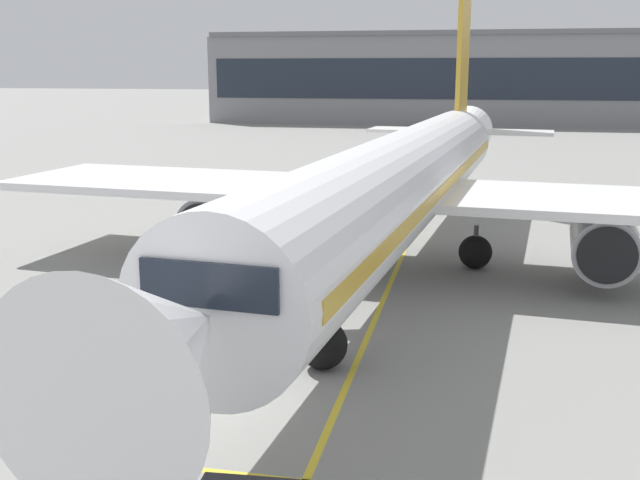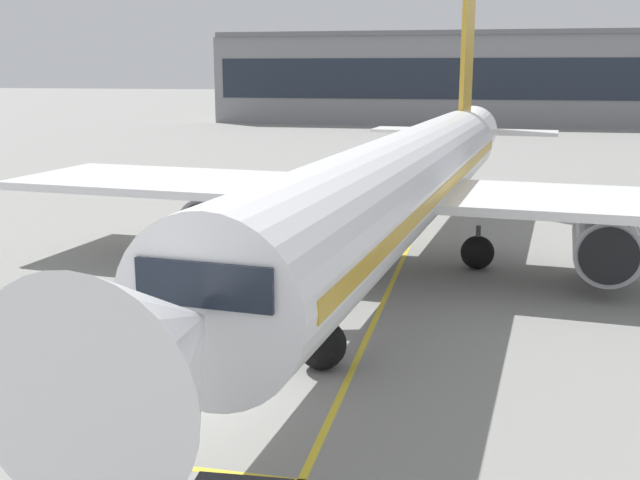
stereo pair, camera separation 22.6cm
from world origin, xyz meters
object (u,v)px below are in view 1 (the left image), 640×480
baggage_cart_lead (123,319)px  ground_crew_by_loader (152,319)px  baggage_cart_second (35,338)px  safety_cone_wingtip (237,269)px  parked_airplane (404,181)px  belt_loader (236,301)px  ground_crew_by_carts (246,302)px  safety_cone_engine_keepout (270,259)px

baggage_cart_lead → ground_crew_by_loader: bearing=13.7°
baggage_cart_second → safety_cone_wingtip: size_ratio=3.52×
parked_airplane → safety_cone_wingtip: 8.02m
ground_crew_by_loader → safety_cone_wingtip: bearing=90.0°
belt_loader → safety_cone_wingtip: bearing=107.7°
baggage_cart_lead → ground_crew_by_carts: 4.02m
safety_cone_engine_keepout → safety_cone_wingtip: safety_cone_engine_keepout is taller
belt_loader → ground_crew_by_carts: size_ratio=2.71×
parked_airplane → belt_loader: size_ratio=10.05×
baggage_cart_second → safety_cone_wingtip: 11.17m
ground_crew_by_loader → safety_cone_wingtip: 8.58m
parked_airplane → ground_crew_by_loader: 13.50m
parked_airplane → ground_crew_by_loader: bearing=-120.2°
parked_airplane → safety_cone_engine_keepout: size_ratio=62.56×
belt_loader → baggage_cart_second: bearing=-133.4°
ground_crew_by_carts → safety_cone_wingtip: bearing=110.5°
baggage_cart_lead → safety_cone_wingtip: size_ratio=3.52×
belt_loader → safety_cone_engine_keepout: size_ratio=6.23×
belt_loader → ground_crew_by_carts: (0.44, -0.28, 0.06)m
baggage_cart_second → belt_loader: bearing=46.6°
baggage_cart_lead → parked_airplane: bearing=57.2°
belt_loader → baggage_cart_second: (-4.51, -4.77, 0.07)m
baggage_cart_lead → ground_crew_by_loader: 0.87m
parked_airplane → baggage_cart_lead: 14.10m
safety_cone_engine_keepout → belt_loader: bearing=-82.5°
belt_loader → ground_crew_by_loader: (-1.94, -2.48, 0.06)m
belt_loader → safety_cone_engine_keepout: (-1.06, 8.02, -0.56)m
baggage_cart_second → safety_cone_wingtip: (2.57, 10.85, -0.64)m
baggage_cart_lead → ground_crew_by_carts: (3.22, 2.41, -0.00)m
baggage_cart_lead → ground_crew_by_loader: (0.84, 0.21, -0.00)m
safety_cone_wingtip → parked_airplane: bearing=23.2°
parked_airplane → baggage_cart_second: size_ratio=18.35×
parked_airplane → baggage_cart_lead: bearing=-122.8°
ground_crew_by_loader → baggage_cart_lead: bearing=-166.3°
parked_airplane → ground_crew_by_loader: (-6.63, -11.40, -2.86)m
ground_crew_by_loader → baggage_cart_second: bearing=-138.3°
safety_cone_engine_keepout → safety_cone_wingtip: (-0.87, -1.94, -0.01)m
parked_airplane → safety_cone_engine_keepout: bearing=-171.1°
ground_crew_by_loader → safety_cone_engine_keepout: 10.56m
parked_airplane → ground_crew_by_carts: parked_airplane is taller
parked_airplane → baggage_cart_second: (-9.21, -13.69, -2.86)m
baggage_cart_second → safety_cone_wingtip: baggage_cart_second is taller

